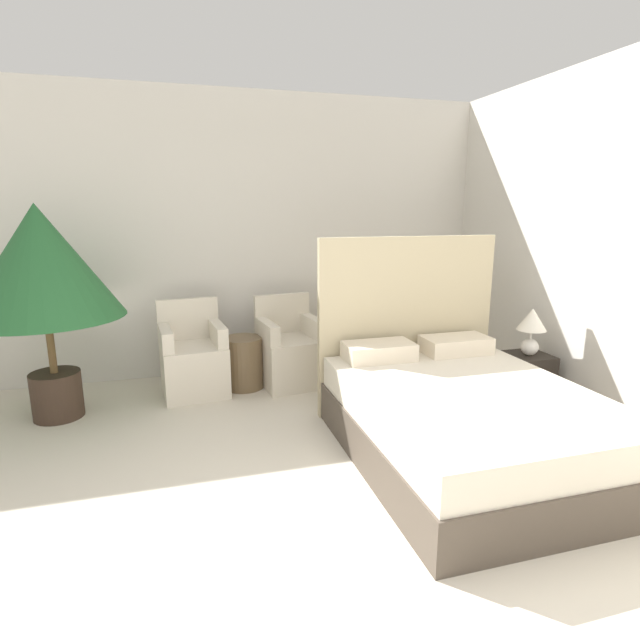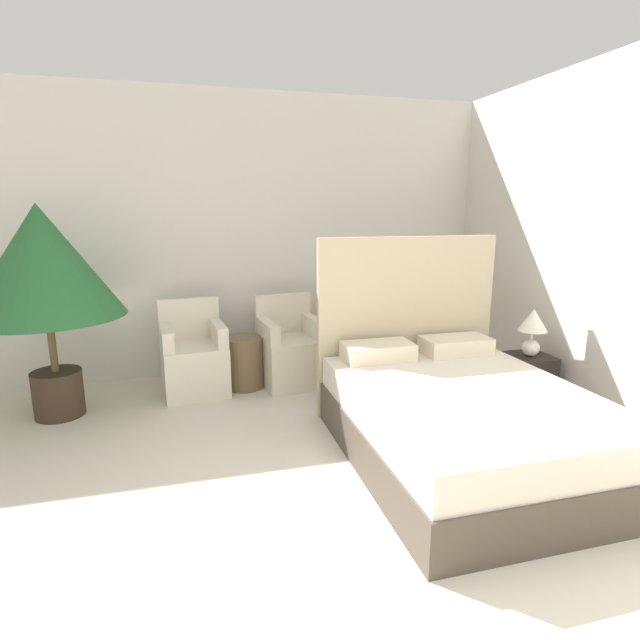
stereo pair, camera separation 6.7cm
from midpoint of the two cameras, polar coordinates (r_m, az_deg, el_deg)
The scene contains 10 objects.
ground_plane at distance 2.54m, azimuth 6.43°, elevation -30.87°, with size 16.00×16.00×0.00m, color beige.
wall_back at distance 5.38m, azimuth -7.54°, elevation 9.45°, with size 10.00×0.06×2.90m.
wall_side at distance 4.57m, azimuth 30.61°, elevation 7.24°, with size 0.06×10.00×2.90m.
bed at distance 3.74m, azimuth 16.10°, elevation -10.31°, with size 1.59×2.04×1.51m.
armchair_near_window_left at distance 4.93m, azimuth -13.80°, elevation -4.67°, with size 0.64×0.64×0.88m.
armchair_near_window_right at distance 5.03m, azimuth -2.96°, elevation -3.96°, with size 0.65×0.65×0.88m.
potted_palm at distance 4.60m, azimuth -28.75°, elevation 5.29°, with size 1.23×1.23×1.79m.
nightstand at distance 4.86m, azimuth 22.63°, elevation -6.43°, with size 0.43×0.37×0.47m.
table_lamp at distance 4.73m, azimuth 23.50°, elevation -0.65°, with size 0.25×0.25×0.42m.
side_table at distance 4.99m, azimuth -8.31°, elevation -4.81°, with size 0.39×0.39×0.51m.
Camera 2 is at (-0.68, -1.71, 1.75)m, focal length 28.00 mm.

